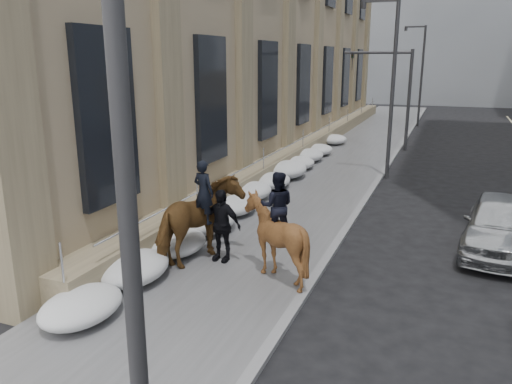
% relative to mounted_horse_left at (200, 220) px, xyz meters
% --- Properties ---
extents(ground, '(140.00, 140.00, 0.00)m').
position_rel_mounted_horse_left_xyz_m(ground, '(0.52, -1.73, -1.29)').
color(ground, black).
rests_on(ground, ground).
extents(sidewalk, '(5.00, 80.00, 0.12)m').
position_rel_mounted_horse_left_xyz_m(sidewalk, '(0.52, 8.27, -1.23)').
color(sidewalk, '#4F4F51').
rests_on(sidewalk, ground).
extents(curb, '(0.24, 80.00, 0.12)m').
position_rel_mounted_horse_left_xyz_m(curb, '(3.14, 8.27, -1.23)').
color(curb, slate).
rests_on(curb, ground).
extents(bg_building_far, '(24.00, 12.00, 20.00)m').
position_rel_mounted_horse_left_xyz_m(bg_building_far, '(-5.48, 70.27, 8.71)').
color(bg_building_far, gray).
rests_on(bg_building_far, ground).
extents(streetlight_near, '(1.71, 0.24, 8.00)m').
position_rel_mounted_horse_left_xyz_m(streetlight_near, '(3.26, -7.73, 3.29)').
color(streetlight_near, '#2D2D30').
rests_on(streetlight_near, ground).
extents(streetlight_mid, '(1.71, 0.24, 8.00)m').
position_rel_mounted_horse_left_xyz_m(streetlight_mid, '(3.26, 12.27, 3.29)').
color(streetlight_mid, '#2D2D30').
rests_on(streetlight_mid, ground).
extents(streetlight_far, '(1.71, 0.24, 8.00)m').
position_rel_mounted_horse_left_xyz_m(streetlight_far, '(3.26, 32.27, 3.29)').
color(streetlight_far, '#2D2D30').
rests_on(streetlight_far, ground).
extents(traffic_signal, '(4.10, 0.22, 6.00)m').
position_rel_mounted_horse_left_xyz_m(traffic_signal, '(2.59, 20.27, 2.71)').
color(traffic_signal, '#2D2D30').
rests_on(traffic_signal, ground).
extents(snow_bank, '(1.70, 18.10, 0.76)m').
position_rel_mounted_horse_left_xyz_m(snow_bank, '(-0.90, 6.38, -0.82)').
color(snow_bank, silver).
rests_on(snow_bank, sidewalk).
extents(mounted_horse_left, '(1.80, 2.88, 2.78)m').
position_rel_mounted_horse_left_xyz_m(mounted_horse_left, '(0.00, 0.00, 0.00)').
color(mounted_horse_left, '#523618').
rests_on(mounted_horse_left, sidewalk).
extents(mounted_horse_right, '(2.17, 2.31, 2.70)m').
position_rel_mounted_horse_left_xyz_m(mounted_horse_right, '(2.21, -0.21, -0.03)').
color(mounted_horse_right, '#4E2E16').
rests_on(mounted_horse_right, sidewalk).
extents(pedestrian, '(1.20, 0.57, 2.00)m').
position_rel_mounted_horse_left_xyz_m(pedestrian, '(0.49, 0.29, -0.17)').
color(pedestrian, black).
rests_on(pedestrian, sidewalk).
extents(car_silver, '(2.49, 5.05, 1.65)m').
position_rel_mounted_horse_left_xyz_m(car_silver, '(7.64, 4.10, -0.47)').
color(car_silver, '#979A9E').
rests_on(car_silver, ground).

